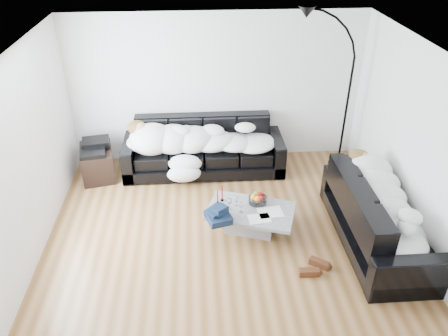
{
  "coord_description": "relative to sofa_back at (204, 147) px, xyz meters",
  "views": [
    {
      "loc": [
        -0.36,
        -4.83,
        4.05
      ],
      "look_at": [
        0.0,
        0.3,
        0.9
      ],
      "focal_mm": 35.0,
      "sensor_mm": 36.0,
      "label": 1
    }
  ],
  "objects": [
    {
      "name": "wall_back",
      "position": [
        0.25,
        0.49,
        0.85
      ],
      "size": [
        5.0,
        0.02,
        2.6
      ],
      "primitive_type": "cube",
      "color": "silver",
      "rests_on": "ground"
    },
    {
      "name": "sofa_back",
      "position": [
        0.0,
        0.0,
        0.0
      ],
      "size": [
        2.73,
        0.94,
        0.89
      ],
      "primitive_type": "cube",
      "color": "black",
      "rests_on": "ground"
    },
    {
      "name": "wall_left",
      "position": [
        -2.25,
        -1.76,
        0.85
      ],
      "size": [
        0.02,
        4.5,
        2.6
      ],
      "primitive_type": "cube",
      "color": "silver",
      "rests_on": "ground"
    },
    {
      "name": "newspaper_b",
      "position": [
        0.7,
        -1.92,
        -0.09
      ],
      "size": [
        0.32,
        0.24,
        0.01
      ],
      "primitive_type": "cube",
      "rotation": [
        0.0,
        0.0,
        0.1
      ],
      "color": "silver",
      "rests_on": "coffee_table"
    },
    {
      "name": "fruit_bowl",
      "position": [
        0.73,
        -1.55,
        -0.01
      ],
      "size": [
        0.31,
        0.31,
        0.16
      ],
      "primitive_type": "cylinder",
      "rotation": [
        0.0,
        0.0,
        -0.22
      ],
      "color": "white",
      "rests_on": "coffee_table"
    },
    {
      "name": "shoes",
      "position": [
        1.32,
        -2.59,
        -0.4
      ],
      "size": [
        0.5,
        0.41,
        0.1
      ],
      "primitive_type": null,
      "rotation": [
        0.0,
        0.0,
        -0.23
      ],
      "color": "#472311",
      "rests_on": "ground"
    },
    {
      "name": "newspaper_a",
      "position": [
        0.88,
        -1.79,
        -0.09
      ],
      "size": [
        0.37,
        0.3,
        0.01
      ],
      "primitive_type": "cube",
      "rotation": [
        0.0,
        0.0,
        0.12
      ],
      "color": "silver",
      "rests_on": "coffee_table"
    },
    {
      "name": "wine_glass_a",
      "position": [
        0.42,
        -1.61,
        -0.02
      ],
      "size": [
        0.06,
        0.06,
        0.15
      ],
      "primitive_type": "cylinder",
      "rotation": [
        0.0,
        0.0,
        0.02
      ],
      "color": "white",
      "rests_on": "coffee_table"
    },
    {
      "name": "sofa_right",
      "position": [
        2.3,
        -2.07,
        0.0
      ],
      "size": [
        0.95,
        2.22,
        0.9
      ],
      "primitive_type": "cube",
      "rotation": [
        0.0,
        0.0,
        1.57
      ],
      "color": "black",
      "rests_on": "ground"
    },
    {
      "name": "candle_left",
      "position": [
        0.16,
        -1.53,
        0.02
      ],
      "size": [
        0.04,
        0.04,
        0.23
      ],
      "primitive_type": "cylinder",
      "rotation": [
        0.0,
        0.0,
        0.08
      ],
      "color": "maroon",
      "rests_on": "coffee_table"
    },
    {
      "name": "sleeper_back",
      "position": [
        0.0,
        -0.05,
        0.2
      ],
      "size": [
        2.31,
        0.8,
        0.46
      ],
      "primitive_type": null,
      "color": "white",
      "rests_on": "sofa_back"
    },
    {
      "name": "teal_cushion",
      "position": [
        2.24,
        -1.39,
        0.27
      ],
      "size": [
        0.42,
        0.38,
        0.2
      ],
      "primitive_type": "ellipsoid",
      "rotation": [
        0.0,
        0.0,
        0.24
      ],
      "color": "#0D6160",
      "rests_on": "sofa_right"
    },
    {
      "name": "av_cabinet",
      "position": [
        -1.81,
        -0.09,
        -0.19
      ],
      "size": [
        0.66,
        0.84,
        0.52
      ],
      "primitive_type": "cube",
      "rotation": [
        0.0,
        0.0,
        0.21
      ],
      "color": "black",
      "rests_on": "ground"
    },
    {
      "name": "wine_glass_c",
      "position": [
        0.47,
        -1.75,
        -0.01
      ],
      "size": [
        0.09,
        0.09,
        0.17
      ],
      "primitive_type": "cylinder",
      "rotation": [
        0.0,
        0.0,
        0.27
      ],
      "color": "white",
      "rests_on": "coffee_table"
    },
    {
      "name": "coffee_table",
      "position": [
        0.61,
        -1.71,
        -0.27
      ],
      "size": [
        1.36,
        1.05,
        0.35
      ],
      "primitive_type": "cube",
      "rotation": [
        0.0,
        0.0,
        -0.33
      ],
      "color": "#939699",
      "rests_on": "ground"
    },
    {
      "name": "candle_right",
      "position": [
        0.22,
        -1.46,
        0.03
      ],
      "size": [
        0.06,
        0.06,
        0.26
      ],
      "primitive_type": "cylinder",
      "rotation": [
        0.0,
        0.0,
        -0.2
      ],
      "color": "maroon",
      "rests_on": "coffee_table"
    },
    {
      "name": "stereo",
      "position": [
        -1.81,
        -0.09,
        0.14
      ],
      "size": [
        0.49,
        0.41,
        0.13
      ],
      "primitive_type": "cube",
      "rotation": [
        0.0,
        0.0,
        0.17
      ],
      "color": "black",
      "rests_on": "av_cabinet"
    },
    {
      "name": "floor_lamp",
      "position": [
        2.4,
        -0.01,
        0.76
      ],
      "size": [
        0.92,
        0.47,
        2.41
      ],
      "primitive_type": null,
      "rotation": [
        0.0,
        0.0,
        0.14
      ],
      "color": "black",
      "rests_on": "ground"
    },
    {
      "name": "wall_right",
      "position": [
        2.75,
        -1.76,
        0.85
      ],
      "size": [
        0.02,
        4.5,
        2.6
      ],
      "primitive_type": "cube",
      "color": "silver",
      "rests_on": "ground"
    },
    {
      "name": "navy_jacket",
      "position": [
        0.12,
        -1.93,
        0.07
      ],
      "size": [
        0.4,
        0.37,
        0.16
      ],
      "primitive_type": null,
      "rotation": [
        0.0,
        0.0,
        0.35
      ],
      "color": "black",
      "rests_on": "coffee_table"
    },
    {
      "name": "ceiling",
      "position": [
        0.25,
        -1.76,
        2.15
      ],
      "size": [
        5.0,
        5.0,
        0.0
      ],
      "primitive_type": "plane",
      "color": "white",
      "rests_on": "ground"
    },
    {
      "name": "wine_glass_b",
      "position": [
        0.31,
        -1.68,
        -0.0
      ],
      "size": [
        0.08,
        0.08,
        0.18
      ],
      "primitive_type": "cylinder",
      "rotation": [
        0.0,
        0.0,
        0.08
      ],
      "color": "white",
      "rests_on": "coffee_table"
    },
    {
      "name": "sleeper_right",
      "position": [
        2.3,
        -2.07,
        0.21
      ],
      "size": [
        0.8,
        1.9,
        0.46
      ],
      "primitive_type": null,
      "rotation": [
        0.0,
        0.0,
        1.57
      ],
      "color": "white",
      "rests_on": "sofa_right"
    },
    {
      "name": "ground",
      "position": [
        0.25,
        -1.76,
        -0.45
      ],
      "size": [
        5.0,
        5.0,
        0.0
      ],
      "primitive_type": "plane",
      "color": "brown",
      "rests_on": "ground"
    }
  ]
}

